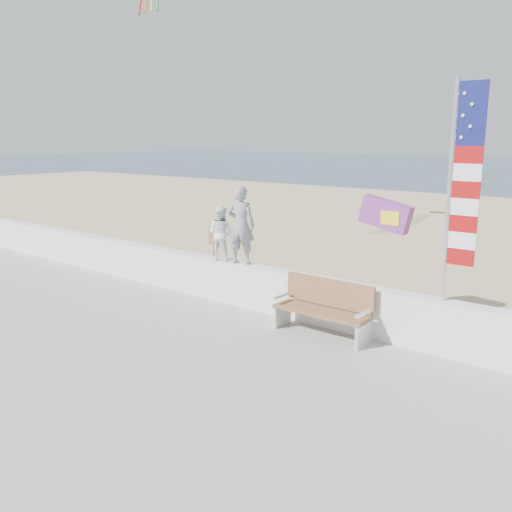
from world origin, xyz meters
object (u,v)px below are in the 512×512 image
object	(u,v)px
adult	(241,225)
flag	(458,183)
bench	(324,307)
child	(221,233)

from	to	relation	value
adult	flag	distance (m)	4.53
bench	child	bearing A→B (deg)	171.08
adult	child	world-z (taller)	adult
flag	child	bearing A→B (deg)	180.00
child	bench	bearing A→B (deg)	160.00
child	flag	world-z (taller)	flag
adult	child	size ratio (longest dim) A/B	1.40
child	flag	size ratio (longest dim) A/B	0.33
adult	flag	world-z (taller)	flag
adult	bench	xyz separation A→B (m)	(2.32, -0.45, -1.21)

